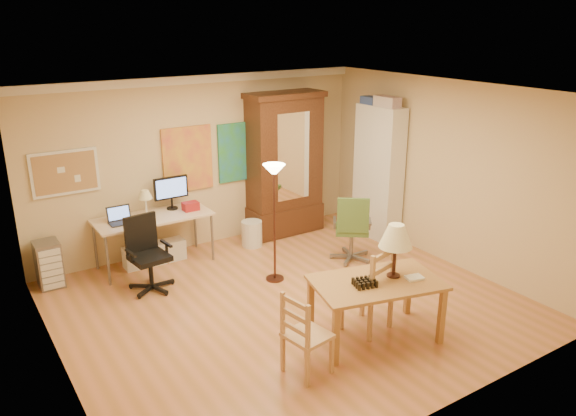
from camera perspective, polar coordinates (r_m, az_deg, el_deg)
floor at (r=7.35m, az=0.10°, el=-9.73°), size 5.50×5.50×0.00m
crown_molding at (r=8.67m, az=-9.04°, el=12.80°), size 5.50×0.08×0.12m
corkboard at (r=8.27m, az=-21.71°, el=3.36°), size 0.90×0.04×0.62m
art_panel_left at (r=8.78m, az=-10.16°, el=4.92°), size 0.80×0.04×1.00m
art_panel_right at (r=9.16m, az=-4.97°, el=5.71°), size 0.75×0.04×0.95m
dining_table at (r=6.41m, az=9.68°, el=-6.05°), size 1.59×1.17×1.34m
ladder_chair_back at (r=6.66m, az=8.29°, el=-8.38°), size 0.59×0.58×1.06m
ladder_chair_left at (r=5.86m, az=1.76°, el=-12.95°), size 0.47×0.48×0.92m
torchiere_lamp at (r=7.51m, az=-1.41°, el=1.99°), size 0.30×0.30×1.67m
computer_desk at (r=8.56m, az=-13.32°, el=-2.60°), size 1.68×0.73×1.27m
office_chair_black at (r=7.85m, az=-13.88°, el=-6.16°), size 0.63×0.63×1.02m
office_chair_green at (r=8.55m, az=6.46°, el=-3.55°), size 0.67×0.67×1.05m
drawer_cart at (r=8.35m, az=-23.12°, el=-5.28°), size 0.32×0.38×0.64m
armoire at (r=9.41m, az=-0.38°, el=3.56°), size 1.30×0.62×2.38m
bookshelf at (r=9.32m, az=9.15°, el=3.51°), size 0.33×0.88×2.20m
wastebin at (r=9.07m, az=-3.69°, el=-2.60°), size 0.33×0.33×0.42m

